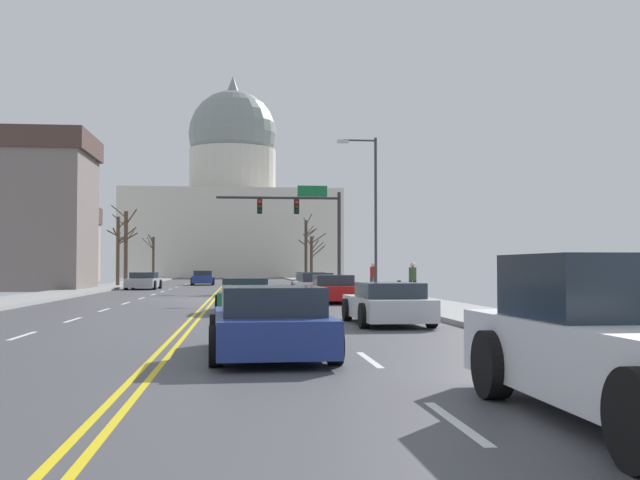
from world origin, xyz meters
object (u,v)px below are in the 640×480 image
sedan_near_04 (387,304)px  pedestrian_00 (413,278)px  street_lamp_right (371,202)px  sedan_near_05 (270,323)px  bicycle_parked (398,291)px  signal_gantry (304,216)px  sedan_near_00 (310,283)px  sedan_near_01 (314,286)px  sedan_oncoming_01 (203,278)px  sedan_oncoming_00 (144,281)px  pedestrian_01 (373,276)px  sedan_near_03 (246,296)px  sedan_near_02 (333,290)px

sedan_near_04 → pedestrian_00: size_ratio=2.74×
street_lamp_right → sedan_near_05: (-6.08, -25.41, -4.28)m
pedestrian_00 → bicycle_parked: 1.36m
signal_gantry → pedestrian_00: signal_gantry is taller
sedan_near_00 → bicycle_parked: sedan_near_00 is taller
sedan_near_01 → sedan_oncoming_01: sedan_near_01 is taller
sedan_near_00 → sedan_oncoming_00: (-10.73, 9.25, -0.02)m
sedan_near_01 → sedan_near_04: (0.21, -18.61, -0.05)m
sedan_near_00 → sedan_near_01: sedan_near_01 is taller
signal_gantry → sedan_near_04: (-0.07, -28.36, -4.27)m
street_lamp_right → pedestrian_01: (0.54, 2.50, -3.80)m
sedan_near_04 → sedan_oncoming_01: bearing=98.8°
sedan_oncoming_01 → pedestrian_00: pedestrian_00 is taller
sedan_near_04 → sedan_oncoming_00: sedan_oncoming_00 is taller
signal_gantry → sedan_near_04: signal_gantry is taller
sedan_near_04 → pedestrian_00: (3.73, 13.47, 0.49)m
sedan_near_01 → sedan_near_04: 18.61m
signal_gantry → bicycle_parked: 16.61m
signal_gantry → sedan_near_03: size_ratio=1.69×
sedan_near_00 → sedan_near_05: 32.00m
sedan_near_02 → bicycle_parked: size_ratio=2.40×
street_lamp_right → sedan_near_05: street_lamp_right is taller
street_lamp_right → sedan_near_05: size_ratio=1.73×
street_lamp_right → sedan_near_04: size_ratio=1.82×
street_lamp_right → pedestrian_01: bearing=77.8°
street_lamp_right → bicycle_parked: bearing=-87.8°
signal_gantry → sedan_oncoming_00: 12.80m
sedan_near_02 → sedan_near_05: size_ratio=0.92×
sedan_near_02 → bicycle_parked: bearing=-0.2°
sedan_near_04 → pedestrian_01: (3.20, 20.79, 0.50)m
sedan_near_03 → sedan_oncoming_00: (-6.88, 27.72, 0.02)m
signal_gantry → sedan_near_01: (-0.28, -9.75, -4.22)m
sedan_near_05 → sedan_oncoming_01: bearing=94.0°
sedan_oncoming_00 → bicycle_parked: sedan_oncoming_00 is taller
sedan_near_03 → sedan_near_05: 13.34m
sedan_near_00 → sedan_near_02: sedan_near_00 is taller
sedan_oncoming_01 → signal_gantry: bearing=-68.0°
sedan_near_00 → bicycle_parked: bearing=-77.1°
sedan_near_02 → sedan_near_01: bearing=92.1°
pedestrian_01 → sedan_near_05: bearing=-103.3°
signal_gantry → sedan_near_05: (-3.49, -35.47, -4.25)m
sedan_near_00 → sedan_near_01: (-0.31, -6.08, 0.01)m
sedan_near_03 → sedan_near_04: (3.75, -6.22, -0.01)m
sedan_near_03 → sedan_oncoming_01: size_ratio=1.10×
sedan_near_04 → pedestrian_01: size_ratio=2.70×
sedan_near_00 → sedan_oncoming_00: sedan_near_00 is taller
sedan_near_03 → sedan_near_00: bearing=78.3°
sedan_near_01 → pedestrian_01: pedestrian_01 is taller
sedan_near_00 → sedan_near_02: bearing=-90.4°
sedan_near_04 → sedan_near_05: bearing=-115.7°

